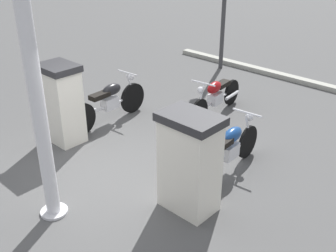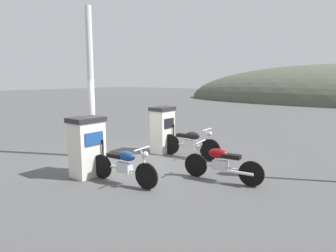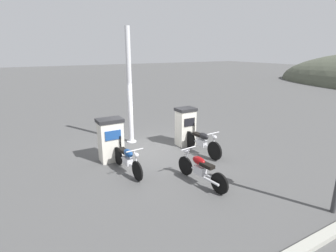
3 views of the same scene
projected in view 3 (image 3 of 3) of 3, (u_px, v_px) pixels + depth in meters
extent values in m
plane|color=#4C4C4C|center=(151.00, 151.00, 10.25)|extent=(120.00, 120.00, 0.00)
cube|color=silver|center=(111.00, 141.00, 9.26)|extent=(0.55, 0.79, 1.41)
cube|color=#1E478C|center=(113.00, 135.00, 8.94)|extent=(0.04, 0.55, 0.32)
cube|color=#262628|center=(110.00, 120.00, 9.05)|extent=(0.61, 0.87, 0.12)
cylinder|color=black|center=(121.00, 149.00, 9.17)|extent=(0.04, 0.04, 0.91)
cube|color=silver|center=(185.00, 128.00, 10.79)|extent=(0.55, 0.70, 1.43)
cube|color=black|center=(190.00, 122.00, 10.47)|extent=(0.03, 0.48, 0.32)
cube|color=#262628|center=(186.00, 109.00, 10.58)|extent=(0.60, 0.77, 0.12)
cylinder|color=black|center=(194.00, 134.00, 10.69)|extent=(0.04, 0.04, 0.93)
cylinder|color=black|center=(137.00, 171.00, 7.92)|extent=(0.62, 0.09, 0.61)
cylinder|color=black|center=(118.00, 156.00, 9.03)|extent=(0.62, 0.09, 0.61)
cube|color=silver|center=(128.00, 161.00, 8.41)|extent=(0.37, 0.22, 0.24)
cylinder|color=silver|center=(127.00, 161.00, 8.46)|extent=(1.05, 0.12, 0.05)
ellipsoid|color=navy|center=(128.00, 153.00, 8.27)|extent=(0.49, 0.25, 0.24)
cube|color=black|center=(124.00, 151.00, 8.55)|extent=(0.45, 0.23, 0.10)
cylinder|color=silver|center=(136.00, 161.00, 7.87)|extent=(0.26, 0.06, 0.57)
cylinder|color=silver|center=(135.00, 150.00, 7.84)|extent=(0.07, 0.56, 0.04)
sphere|color=silver|center=(136.00, 155.00, 7.80)|extent=(0.15, 0.15, 0.14)
cylinder|color=silver|center=(124.00, 157.00, 8.93)|extent=(0.55, 0.11, 0.07)
cylinder|color=black|center=(215.00, 151.00, 9.40)|extent=(0.68, 0.11, 0.68)
cylinder|color=black|center=(189.00, 140.00, 10.57)|extent=(0.68, 0.11, 0.68)
cube|color=silver|center=(202.00, 143.00, 9.92)|extent=(0.37, 0.22, 0.24)
cylinder|color=silver|center=(201.00, 144.00, 9.97)|extent=(1.10, 0.10, 0.05)
ellipsoid|color=black|center=(204.00, 136.00, 9.78)|extent=(0.49, 0.24, 0.24)
cube|color=black|center=(198.00, 135.00, 10.07)|extent=(0.45, 0.22, 0.10)
cylinder|color=silver|center=(214.00, 143.00, 9.35)|extent=(0.26, 0.05, 0.57)
cylinder|color=silver|center=(213.00, 133.00, 9.33)|extent=(0.06, 0.56, 0.04)
sphere|color=silver|center=(215.00, 137.00, 9.28)|extent=(0.15, 0.15, 0.14)
cylinder|color=silver|center=(195.00, 140.00, 10.47)|extent=(0.55, 0.10, 0.07)
cylinder|color=black|center=(185.00, 166.00, 8.29)|extent=(0.60, 0.13, 0.60)
cylinder|color=black|center=(219.00, 183.00, 7.19)|extent=(0.60, 0.13, 0.60)
cube|color=silver|center=(200.00, 170.00, 7.75)|extent=(0.38, 0.24, 0.24)
cylinder|color=silver|center=(201.00, 172.00, 7.73)|extent=(1.07, 0.17, 0.05)
ellipsoid|color=maroon|center=(199.00, 161.00, 7.73)|extent=(0.50, 0.27, 0.24)
cube|color=black|center=(207.00, 165.00, 7.47)|extent=(0.46, 0.25, 0.10)
cylinder|color=silver|center=(186.00, 157.00, 8.17)|extent=(0.26, 0.07, 0.57)
cylinder|color=silver|center=(188.00, 148.00, 8.02)|extent=(0.10, 0.56, 0.04)
sphere|color=silver|center=(186.00, 151.00, 8.13)|extent=(0.15, 0.15, 0.14)
cylinder|color=silver|center=(211.00, 181.00, 7.27)|extent=(0.55, 0.13, 0.07)
cylinder|color=silver|center=(129.00, 87.00, 10.68)|extent=(0.20, 0.20, 4.66)
cylinder|color=silver|center=(132.00, 141.00, 11.32)|extent=(0.40, 0.40, 0.04)
cube|color=#9E9E93|center=(298.00, 252.00, 5.10)|extent=(0.33, 7.53, 0.12)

